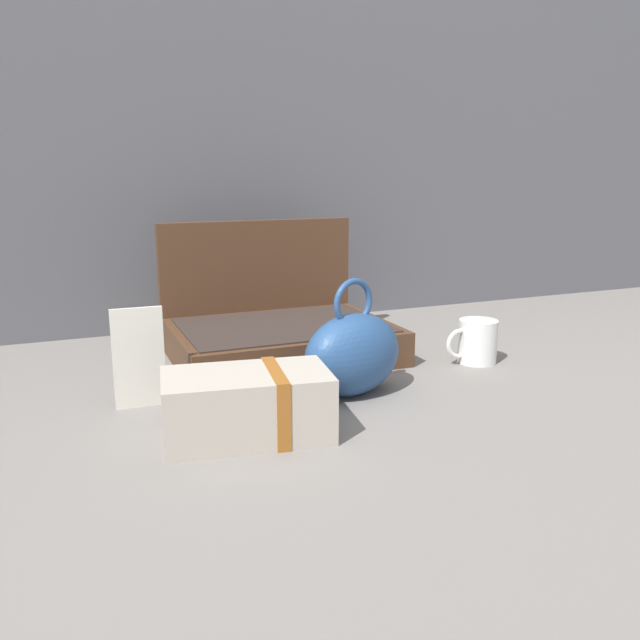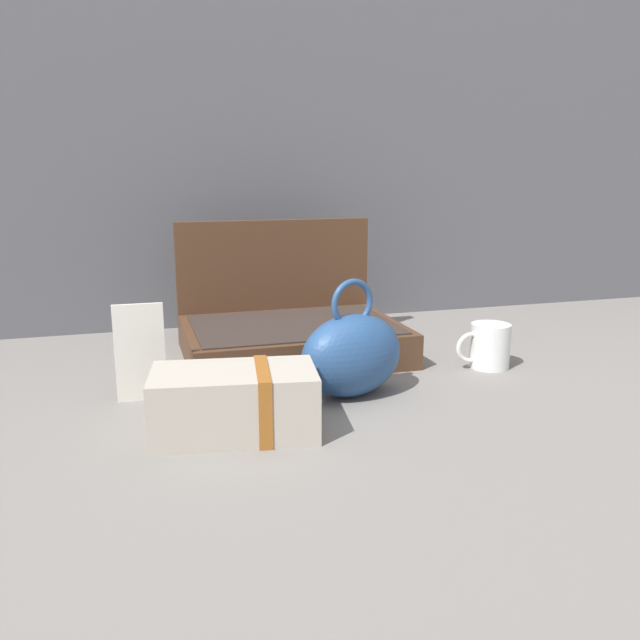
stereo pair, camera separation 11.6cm
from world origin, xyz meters
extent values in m
plane|color=slate|center=(0.00, 0.00, 0.00)|extent=(6.00, 6.00, 0.00)
cube|color=#56565B|center=(0.00, 0.58, 0.70)|extent=(3.20, 0.06, 1.40)
cube|color=#4C301E|center=(0.01, 0.20, 0.04)|extent=(0.46, 0.33, 0.07)
cube|color=#332823|center=(0.01, 0.20, 0.07)|extent=(0.42, 0.29, 0.00)
cube|color=#4C301E|center=(0.01, 0.38, 0.14)|extent=(0.46, 0.02, 0.28)
ellipsoid|color=#284C7F|center=(0.05, -0.06, 0.07)|extent=(0.22, 0.16, 0.15)
torus|color=#284C7F|center=(0.05, -0.06, 0.17)|extent=(0.09, 0.03, 0.09)
cube|color=#B2A899|center=(-0.17, -0.17, 0.05)|extent=(0.27, 0.17, 0.10)
cube|color=#99561E|center=(-0.13, -0.17, 0.05)|extent=(0.04, 0.14, 0.10)
cylinder|color=white|center=(0.38, 0.02, 0.05)|extent=(0.08, 0.08, 0.09)
torus|color=white|center=(0.34, 0.02, 0.05)|extent=(0.06, 0.01, 0.06)
cube|color=silver|center=(-0.31, 0.02, 0.09)|extent=(0.09, 0.01, 0.17)
camera|label=1|loc=(-0.43, -1.07, 0.40)|focal=36.59mm
camera|label=2|loc=(-0.32, -1.10, 0.40)|focal=36.59mm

